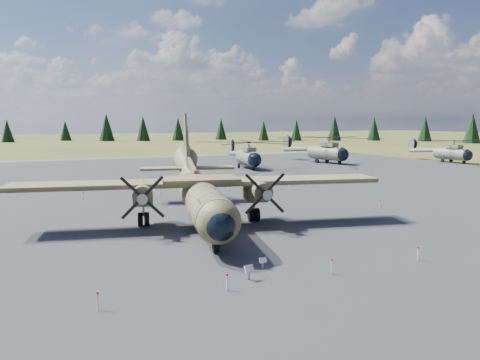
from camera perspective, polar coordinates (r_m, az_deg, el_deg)
name	(u,v)px	position (r m, az deg, el deg)	size (l,w,h in m)	color
ground	(210,225)	(36.66, -3.66, -5.55)	(500.00, 500.00, 0.00)	brown
apron	(175,204)	(46.01, -7.89, -2.95)	(120.00, 120.00, 0.04)	#5D5D62
transport_plane	(199,189)	(37.46, -5.03, -1.10)	(28.33, 25.43, 9.36)	#343A1F
helicopter_near	(248,149)	(78.24, 0.97, 3.76)	(19.98, 22.14, 4.58)	#64675A
helicopter_mid	(327,145)	(89.63, 10.54, 4.27)	(23.37, 24.75, 4.97)	#64675A
helicopter_far	(452,147)	(98.24, 24.43, 3.72)	(17.86, 20.41, 4.29)	#64675A
info_placard_left	(249,270)	(24.40, 1.10, -10.93)	(0.55, 0.32, 0.80)	gray
info_placard_right	(263,261)	(26.17, 2.81, -9.87)	(0.44, 0.22, 0.66)	gray
barrier_fence	(205,220)	(36.33, -4.31, -4.86)	(33.12, 29.62, 0.85)	white
treeline	(186,161)	(38.58, -6.65, 2.28)	(327.85, 327.13, 10.97)	black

